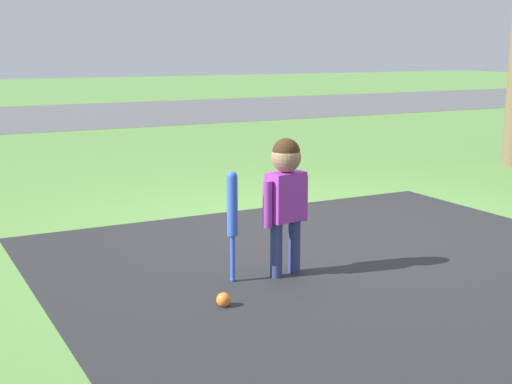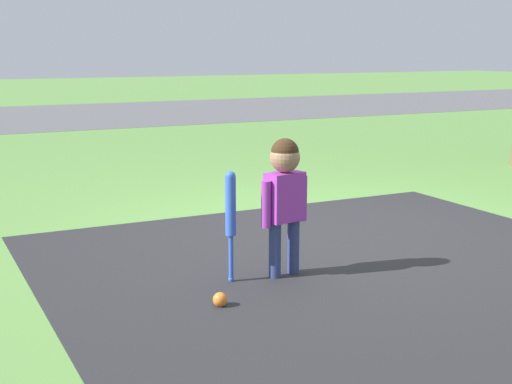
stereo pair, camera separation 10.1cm
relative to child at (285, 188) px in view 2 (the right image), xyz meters
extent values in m
plane|color=#5B8C42|center=(0.85, 0.77, -0.57)|extent=(60.00, 60.00, 0.00)
cube|color=#59595B|center=(0.85, 11.66, -0.57)|extent=(40.00, 6.00, 0.01)
cylinder|color=navy|center=(-0.08, -0.02, -0.39)|extent=(0.08, 0.08, 0.36)
cylinder|color=navy|center=(0.08, 0.02, -0.39)|extent=(0.08, 0.08, 0.36)
cube|color=purple|center=(0.00, 0.00, -0.06)|extent=(0.26, 0.18, 0.31)
cylinder|color=purple|center=(-0.15, -0.03, -0.09)|extent=(0.06, 0.06, 0.29)
cylinder|color=purple|center=(0.15, 0.03, -0.09)|extent=(0.06, 0.06, 0.29)
sphere|color=#997051|center=(0.00, 0.00, 0.19)|extent=(0.19, 0.19, 0.19)
sphere|color=#382314|center=(0.00, 0.00, 0.22)|extent=(0.17, 0.17, 0.17)
sphere|color=blue|center=(-0.36, 0.03, -0.55)|extent=(0.04, 0.04, 0.04)
cylinder|color=blue|center=(-0.36, 0.03, -0.42)|extent=(0.03, 0.03, 0.30)
cylinder|color=blue|center=(-0.36, 0.03, -0.09)|extent=(0.07, 0.07, 0.37)
sphere|color=blue|center=(-0.36, 0.03, 0.10)|extent=(0.06, 0.06, 0.06)
sphere|color=orange|center=(-0.59, -0.33, -0.53)|extent=(0.08, 0.08, 0.08)
camera|label=1|loc=(-2.19, -3.76, 0.85)|focal=50.00mm
camera|label=2|loc=(-2.10, -3.81, 0.85)|focal=50.00mm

